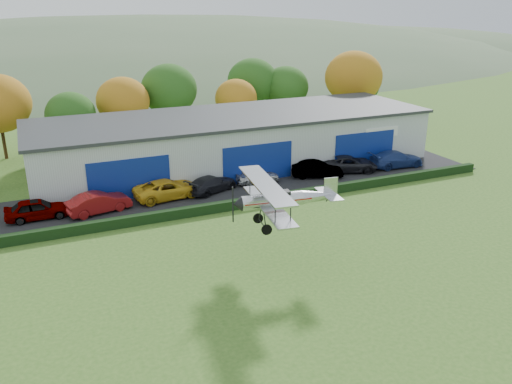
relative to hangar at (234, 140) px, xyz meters
name	(u,v)px	position (x,y,z in m)	size (l,w,h in m)	color
ground	(336,309)	(-5.00, -27.98, -2.66)	(300.00, 300.00, 0.00)	#365E1D
apron	(242,187)	(-2.00, -6.98, -2.63)	(48.00, 9.00, 0.05)	black
hedge	(264,200)	(-2.00, -11.78, -2.26)	(46.00, 0.60, 0.80)	black
hangar	(234,140)	(0.00, 0.00, 0.00)	(40.60, 12.60, 5.30)	#B2B7BC
tree_belt	(163,95)	(-4.15, 12.64, 2.95)	(75.70, 13.22, 10.12)	#3D2614
distant_hills	(64,108)	(-9.38, 112.02, -15.70)	(430.00, 196.00, 56.00)	#4C6642
car_0	(37,209)	(-19.58, -7.55, -1.79)	(1.93, 4.79, 1.63)	gray
car_1	(99,203)	(-14.98, -8.14, -1.77)	(1.77, 5.09, 1.68)	maroon
car_2	(168,189)	(-8.99, -7.14, -1.78)	(2.73, 5.91, 1.64)	gold
car_3	(211,184)	(-5.03, -7.12, -1.87)	(2.06, 5.06, 1.47)	black
car_4	(257,176)	(-0.34, -6.67, -1.91)	(1.64, 4.08, 1.39)	silver
car_5	(317,169)	(5.68, -7.35, -1.80)	(1.71, 4.90, 1.61)	gray
car_6	(349,164)	(9.54, -7.03, -1.82)	(2.62, 5.68, 1.58)	black
car_7	(396,159)	(14.84, -7.65, -1.77)	(2.34, 5.77, 1.67)	navy
biplane	(281,198)	(-5.47, -21.94, 1.94)	(6.94, 7.96, 2.96)	silver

